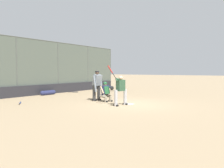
{
  "coord_description": "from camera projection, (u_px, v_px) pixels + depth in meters",
  "views": [
    {
      "loc": [
        9.83,
        6.1,
        1.77
      ],
      "look_at": [
        0.19,
        -1.0,
        1.05
      ],
      "focal_mm": 35.0,
      "sensor_mm": 36.0,
      "label": 1
    }
  ],
  "objects": [
    {
      "name": "home_plate_marker",
      "position": [
        129.0,
        104.0,
        11.62
      ],
      "size": [
        0.43,
        0.43,
        0.01
      ],
      "primitive_type": "cube",
      "color": "white",
      "rests_on": "ground_plane"
    },
    {
      "name": "backstop_fence",
      "position": [
        39.0,
        66.0,
        16.13
      ],
      "size": [
        17.72,
        0.08,
        4.09
      ],
      "color": "#515651",
      "rests_on": "ground_plane"
    },
    {
      "name": "batter_at_plate",
      "position": [
        120.0,
        89.0,
        11.14
      ],
      "size": [
        0.9,
        0.73,
        2.06
      ],
      "rotation": [
        0.0,
        0.0,
        -0.18
      ],
      "color": "#B7B7BC",
      "rests_on": "ground_plane"
    },
    {
      "name": "spare_bat_first_base_side",
      "position": [
        108.0,
        91.0,
        18.97
      ],
      "size": [
        0.8,
        0.47,
        0.07
      ],
      "rotation": [
        0.0,
        0.0,
        5.78
      ],
      "color": "black",
      "rests_on": "ground_plane"
    },
    {
      "name": "bleachers_beyond",
      "position": [
        34.0,
        87.0,
        18.27
      ],
      "size": [
        12.35,
        1.95,
        1.16
      ],
      "color": "slate",
      "rests_on": "ground_plane"
    },
    {
      "name": "ground_plane",
      "position": [
        129.0,
        104.0,
        11.62
      ],
      "size": [
        160.0,
        160.0,
        0.0
      ],
      "primitive_type": "plane",
      "color": "tan"
    },
    {
      "name": "umpire_home",
      "position": [
        97.0,
        85.0,
        12.99
      ],
      "size": [
        0.72,
        0.44,
        1.78
      ],
      "rotation": [
        0.0,
        0.0,
        -0.02
      ],
      "color": "#333333",
      "rests_on": "ground_plane"
    },
    {
      "name": "spare_bat_third_base_side",
      "position": [
        20.0,
        103.0,
        11.83
      ],
      "size": [
        0.57,
        0.76,
        0.07
      ],
      "rotation": [
        0.0,
        0.0,
        4.09
      ],
      "color": "black",
      "rests_on": "ground_plane"
    },
    {
      "name": "padding_wall",
      "position": [
        40.0,
        90.0,
        16.18
      ],
      "size": [
        17.29,
        0.18,
        0.74
      ],
      "primitive_type": "cube",
      "color": "#28282D",
      "rests_on": "ground_plane"
    },
    {
      "name": "spare_bat_by_padding",
      "position": [
        74.0,
        92.0,
        18.0
      ],
      "size": [
        0.57,
        0.67,
        0.07
      ],
      "rotation": [
        0.0,
        0.0,
        2.26
      ],
      "color": "black",
      "rests_on": "ground_plane"
    },
    {
      "name": "equipment_bag_dugout_side",
      "position": [
        48.0,
        93.0,
        16.1
      ],
      "size": [
        1.32,
        0.33,
        0.33
      ],
      "color": "navy",
      "rests_on": "ground_plane"
    },
    {
      "name": "catcher_behind_plate",
      "position": [
        106.0,
        91.0,
        12.56
      ],
      "size": [
        0.61,
        0.74,
        1.15
      ],
      "rotation": [
        0.0,
        0.0,
        -0.1
      ],
      "color": "gray",
      "rests_on": "ground_plane"
    }
  ]
}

